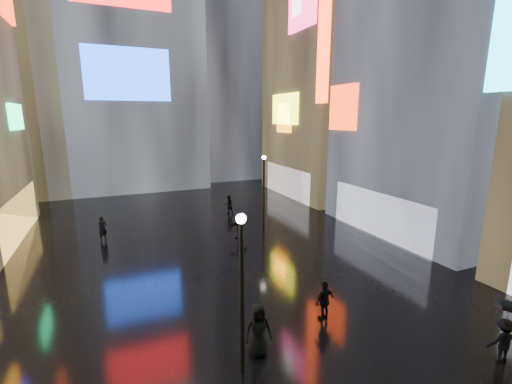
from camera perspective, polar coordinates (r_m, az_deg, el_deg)
ground at (r=22.26m, az=-8.18°, el=-8.54°), size 140.00×140.00×0.00m
building_right_mid at (r=28.15m, az=30.08°, el=25.42°), size 10.28×13.70×30.00m
building_right_far at (r=37.33m, az=12.73°, el=21.46°), size 10.28×12.00×28.00m
tower_flank_right at (r=49.13m, az=-6.38°, el=22.98°), size 12.00×12.00×34.00m
tower_flank_left at (r=43.37m, az=-36.38°, el=16.83°), size 10.00×10.00×26.00m
lamp_near at (r=10.64m, az=-2.41°, el=-15.39°), size 0.30×0.30×5.20m
lamp_far at (r=25.09m, az=1.30°, el=0.98°), size 0.30×0.30×5.20m
pedestrian_2 at (r=14.59m, az=35.92°, el=-19.44°), size 1.13×0.89×1.54m
pedestrian_3 at (r=14.44m, az=11.37°, el=-17.31°), size 1.01×0.59×1.61m
pedestrian_4 at (r=12.34m, az=0.37°, el=-22.00°), size 0.98×0.71×1.86m
pedestrian_5 at (r=22.81m, az=-2.70°, el=-5.51°), size 1.74×1.11×1.80m
pedestrian_6 at (r=24.42m, az=-24.18°, el=-5.61°), size 0.71×0.65×1.63m
pedestrian_7 at (r=28.50m, az=-4.58°, el=-2.09°), size 0.87×0.73×1.59m
umbrella_1 at (r=14.08m, az=36.51°, el=-15.56°), size 0.98×0.98×0.67m
umbrella_2 at (r=11.62m, az=0.38°, el=-16.38°), size 1.02×1.00×0.90m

